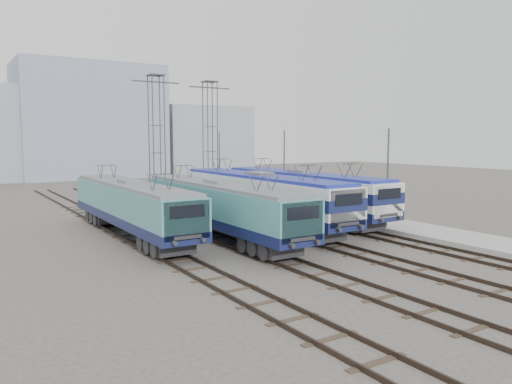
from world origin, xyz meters
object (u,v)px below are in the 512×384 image
object	(u,v)px
catenary_tower_west	(157,135)
locomotive_center_left	(220,205)
locomotive_center_right	(261,195)
locomotive_far_right	(302,190)
mast_front	(387,180)
locomotive_far_left	(132,205)
catenary_tower_east	(210,135)
mast_rear	(219,165)
mast_mid	(284,171)

from	to	relation	value
catenary_tower_west	locomotive_center_left	bearing A→B (deg)	-97.86
locomotive_center_left	locomotive_center_right	distance (m)	5.04
locomotive_far_right	mast_front	xyz separation A→B (m)	(1.85, -6.98, 1.19)
locomotive_far_left	catenary_tower_east	bearing A→B (deg)	48.32
locomotive_far_right	locomotive_center_left	bearing A→B (deg)	-159.98
catenary_tower_west	catenary_tower_east	xyz separation A→B (m)	(6.50, 2.00, 0.00)
locomotive_center_right	mast_rear	xyz separation A→B (m)	(6.35, 18.04, 1.15)
mast_front	mast_rear	size ratio (longest dim) A/B	1.00
locomotive_far_left	locomotive_center_left	world-z (taller)	locomotive_center_left
locomotive_center_right	mast_mid	xyz separation A→B (m)	(6.35, 6.04, 1.15)
mast_front	mast_mid	xyz separation A→B (m)	(0.00, 12.00, 0.00)
mast_front	mast_rear	world-z (taller)	same
mast_rear	mast_mid	bearing A→B (deg)	-90.00
locomotive_far_left	locomotive_center_right	size ratio (longest dim) A/B	0.93
locomotive_far_left	locomotive_center_right	distance (m)	9.08
locomotive_center_right	catenary_tower_west	distance (m)	14.85
catenary_tower_west	mast_rear	world-z (taller)	catenary_tower_west
locomotive_center_right	locomotive_far_right	size ratio (longest dim) A/B	1.02
locomotive_far_left	locomotive_far_right	distance (m)	13.50
catenary_tower_west	catenary_tower_east	bearing A→B (deg)	17.10
locomotive_center_left	mast_front	size ratio (longest dim) A/B	2.47
catenary_tower_east	mast_front	xyz separation A→B (m)	(2.10, -22.00, -3.14)
locomotive_center_left	catenary_tower_west	xyz separation A→B (m)	(2.25, 16.30, 4.48)
locomotive_far_right	mast_mid	bearing A→B (deg)	69.77
mast_mid	locomotive_far_right	bearing A→B (deg)	-110.23
locomotive_far_right	mast_front	distance (m)	7.32
locomotive_center_right	catenary_tower_east	size ratio (longest dim) A/B	1.54
catenary_tower_west	catenary_tower_east	world-z (taller)	same
locomotive_center_right	mast_rear	distance (m)	19.16
locomotive_center_right	catenary_tower_west	world-z (taller)	catenary_tower_west
locomotive_center_left	locomotive_far_left	bearing A→B (deg)	142.80
locomotive_center_right	catenary_tower_east	bearing A→B (deg)	75.16
locomotive_far_left	catenary_tower_east	world-z (taller)	catenary_tower_east
locomotive_far_right	catenary_tower_east	bearing A→B (deg)	90.95
locomotive_center_right	catenary_tower_east	xyz separation A→B (m)	(4.25, 16.04, 4.29)
mast_mid	catenary_tower_east	bearing A→B (deg)	101.86
locomotive_far_left	locomotive_far_right	bearing A→B (deg)	-0.57
locomotive_center_left	mast_mid	distance (m)	13.73
locomotive_far_right	mast_mid	size ratio (longest dim) A/B	2.59
mast_front	locomotive_far_right	bearing A→B (deg)	104.84
locomotive_center_right	mast_rear	world-z (taller)	mast_rear
mast_front	catenary_tower_east	bearing A→B (deg)	95.45
locomotive_center_left	catenary_tower_west	bearing A→B (deg)	82.14
locomotive_center_right	mast_front	size ratio (longest dim) A/B	2.64
locomotive_center_left	mast_mid	size ratio (longest dim) A/B	2.47
locomotive_far_right	locomotive_far_left	bearing A→B (deg)	179.43
mast_front	locomotive_center_right	bearing A→B (deg)	136.80
locomotive_center_right	locomotive_center_left	bearing A→B (deg)	-153.31
catenary_tower_east	mast_front	world-z (taller)	catenary_tower_east
catenary_tower_east	mast_rear	size ratio (longest dim) A/B	1.71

